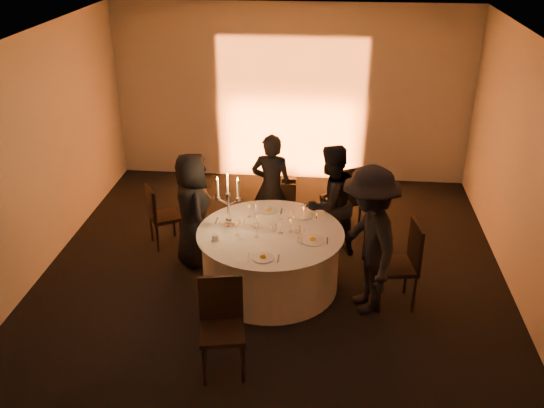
# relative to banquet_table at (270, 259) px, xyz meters

# --- Properties ---
(floor) EXTENTS (7.00, 7.00, 0.00)m
(floor) POSITION_rel_banquet_table_xyz_m (0.00, 0.00, -0.38)
(floor) COLOR black
(floor) RESTS_ON ground
(ceiling) EXTENTS (7.00, 7.00, 0.00)m
(ceiling) POSITION_rel_banquet_table_xyz_m (0.00, 0.00, 2.62)
(ceiling) COLOR silver
(ceiling) RESTS_ON wall_back
(wall_back) EXTENTS (7.00, 0.00, 7.00)m
(wall_back) POSITION_rel_banquet_table_xyz_m (0.00, 3.50, 1.12)
(wall_back) COLOR beige
(wall_back) RESTS_ON floor
(wall_front) EXTENTS (7.00, 0.00, 7.00)m
(wall_front) POSITION_rel_banquet_table_xyz_m (0.00, -3.50, 1.12)
(wall_front) COLOR beige
(wall_front) RESTS_ON floor
(wall_left) EXTENTS (0.00, 7.00, 7.00)m
(wall_left) POSITION_rel_banquet_table_xyz_m (-3.00, 0.00, 1.12)
(wall_left) COLOR beige
(wall_left) RESTS_ON floor
(wall_right) EXTENTS (0.00, 7.00, 7.00)m
(wall_right) POSITION_rel_banquet_table_xyz_m (3.00, 0.00, 1.12)
(wall_right) COLOR beige
(wall_right) RESTS_ON floor
(uplighter_fixture) EXTENTS (0.25, 0.12, 0.10)m
(uplighter_fixture) POSITION_rel_banquet_table_xyz_m (0.00, 3.20, -0.33)
(uplighter_fixture) COLOR black
(uplighter_fixture) RESTS_ON floor
(banquet_table) EXTENTS (1.80, 1.80, 0.77)m
(banquet_table) POSITION_rel_banquet_table_xyz_m (0.00, 0.00, 0.00)
(banquet_table) COLOR black
(banquet_table) RESTS_ON floor
(chair_left) EXTENTS (0.54, 0.54, 0.90)m
(chair_left) POSITION_rel_banquet_table_xyz_m (-1.64, 0.88, 0.12)
(chair_left) COLOR black
(chair_left) RESTS_ON floor
(chair_back_left) EXTENTS (0.39, 0.39, 0.85)m
(chair_back_left) POSITION_rel_banquet_table_xyz_m (0.04, 1.35, 0.09)
(chair_back_left) COLOR black
(chair_back_left) RESTS_ON floor
(chair_back_right) EXTENTS (0.64, 0.64, 1.07)m
(chair_back_right) POSITION_rel_banquet_table_xyz_m (0.92, 1.48, 0.22)
(chair_back_right) COLOR black
(chair_back_right) RESTS_ON floor
(chair_right) EXTENTS (0.53, 0.53, 1.07)m
(chair_right) POSITION_rel_banquet_table_xyz_m (1.59, -0.21, 0.22)
(chair_right) COLOR black
(chair_right) RESTS_ON floor
(chair_front) EXTENTS (0.53, 0.53, 1.02)m
(chair_front) POSITION_rel_banquet_table_xyz_m (-0.34, -1.54, 0.19)
(chair_front) COLOR black
(chair_front) RESTS_ON floor
(guest_left) EXTENTS (0.76, 0.90, 1.55)m
(guest_left) POSITION_rel_banquet_table_xyz_m (-1.06, 0.48, 0.39)
(guest_left) COLOR black
(guest_left) RESTS_ON floor
(guest_back_left) EXTENTS (0.60, 0.42, 1.57)m
(guest_back_left) POSITION_rel_banquet_table_xyz_m (-0.11, 1.27, 0.40)
(guest_back_left) COLOR black
(guest_back_left) RESTS_ON floor
(guest_back_right) EXTENTS (0.99, 0.98, 1.62)m
(guest_back_right) POSITION_rel_banquet_table_xyz_m (0.71, 0.80, 0.42)
(guest_back_right) COLOR black
(guest_back_right) RESTS_ON floor
(guest_right) EXTENTS (0.97, 1.31, 1.80)m
(guest_right) POSITION_rel_banquet_table_xyz_m (1.16, -0.34, 0.52)
(guest_right) COLOR black
(guest_right) RESTS_ON floor
(plate_left) EXTENTS (0.36, 0.28, 0.01)m
(plate_left) POSITION_rel_banquet_table_xyz_m (-0.53, 0.22, 0.39)
(plate_left) COLOR silver
(plate_left) RESTS_ON banquet_table
(plate_back_left) EXTENTS (0.36, 0.24, 0.08)m
(plate_back_left) POSITION_rel_banquet_table_xyz_m (-0.08, 0.56, 0.40)
(plate_back_left) COLOR silver
(plate_back_left) RESTS_ON banquet_table
(plate_back_right) EXTENTS (0.35, 0.27, 0.01)m
(plate_back_right) POSITION_rel_banquet_table_xyz_m (0.37, 0.47, 0.39)
(plate_back_right) COLOR silver
(plate_back_right) RESTS_ON banquet_table
(plate_right) EXTENTS (0.36, 0.29, 0.08)m
(plate_right) POSITION_rel_banquet_table_xyz_m (0.52, -0.17, 0.40)
(plate_right) COLOR silver
(plate_right) RESTS_ON banquet_table
(plate_front) EXTENTS (0.36, 0.24, 0.08)m
(plate_front) POSITION_rel_banquet_table_xyz_m (-0.02, -0.63, 0.40)
(plate_front) COLOR silver
(plate_front) RESTS_ON banquet_table
(coffee_cup) EXTENTS (0.11, 0.11, 0.07)m
(coffee_cup) POSITION_rel_banquet_table_xyz_m (-0.63, -0.26, 0.42)
(coffee_cup) COLOR silver
(coffee_cup) RESTS_ON banquet_table
(candelabra) EXTENTS (0.30, 0.14, 0.72)m
(candelabra) POSITION_rel_banquet_table_xyz_m (-0.52, 0.10, 0.64)
(candelabra) COLOR silver
(candelabra) RESTS_ON banquet_table
(wine_glass_a) EXTENTS (0.07, 0.07, 0.19)m
(wine_glass_a) POSITION_rel_banquet_table_xyz_m (-0.15, -0.15, 0.52)
(wine_glass_a) COLOR white
(wine_glass_a) RESTS_ON banquet_table
(wine_glass_b) EXTENTS (0.07, 0.07, 0.19)m
(wine_glass_b) POSITION_rel_banquet_table_xyz_m (-0.31, 0.37, 0.52)
(wine_glass_b) COLOR white
(wine_glass_b) RESTS_ON banquet_table
(wine_glass_c) EXTENTS (0.07, 0.07, 0.19)m
(wine_glass_c) POSITION_rel_banquet_table_xyz_m (0.13, -0.02, 0.52)
(wine_glass_c) COLOR white
(wine_glass_c) RESTS_ON banquet_table
(wine_glass_d) EXTENTS (0.07, 0.07, 0.19)m
(wine_glass_d) POSITION_rel_banquet_table_xyz_m (0.38, 0.39, 0.52)
(wine_glass_d) COLOR white
(wine_glass_d) RESTS_ON banquet_table
(wine_glass_e) EXTENTS (0.07, 0.07, 0.19)m
(wine_glass_e) POSITION_rel_banquet_table_xyz_m (0.25, 0.03, 0.52)
(wine_glass_e) COLOR white
(wine_glass_e) RESTS_ON banquet_table
(wine_glass_f) EXTENTS (0.07, 0.07, 0.19)m
(wine_glass_f) POSITION_rel_banquet_table_xyz_m (-0.39, -0.12, 0.52)
(wine_glass_f) COLOR white
(wine_glass_f) RESTS_ON banquet_table
(wine_glass_g) EXTENTS (0.07, 0.07, 0.19)m
(wine_glass_g) POSITION_rel_banquet_table_xyz_m (-0.23, 0.37, 0.52)
(wine_glass_g) COLOR white
(wine_glass_g) RESTS_ON banquet_table
(wine_glass_h) EXTENTS (0.07, 0.07, 0.19)m
(wine_glass_h) POSITION_rel_banquet_table_xyz_m (-0.18, 0.10, 0.52)
(wine_glass_h) COLOR white
(wine_glass_h) RESTS_ON banquet_table
(wine_glass_i) EXTENTS (0.07, 0.07, 0.19)m
(wine_glass_i) POSITION_rel_banquet_table_xyz_m (0.40, -0.25, 0.52)
(wine_glass_i) COLOR white
(wine_glass_i) RESTS_ON banquet_table
(tumbler_a) EXTENTS (0.07, 0.07, 0.09)m
(tumbler_a) POSITION_rel_banquet_table_xyz_m (0.04, 0.03, 0.43)
(tumbler_a) COLOR white
(tumbler_a) RESTS_ON banquet_table
(tumbler_b) EXTENTS (0.07, 0.07, 0.09)m
(tumbler_b) POSITION_rel_banquet_table_xyz_m (0.33, 0.01, 0.43)
(tumbler_b) COLOR white
(tumbler_b) RESTS_ON banquet_table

